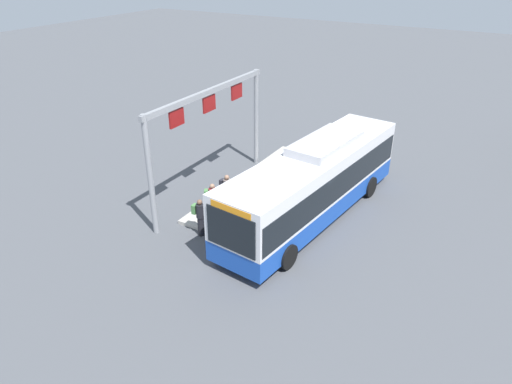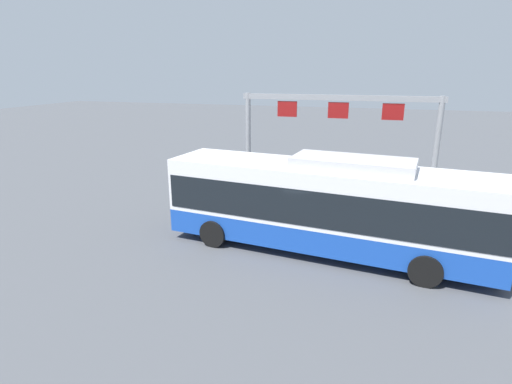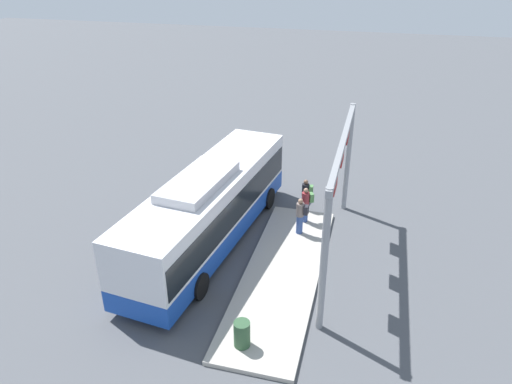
# 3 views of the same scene
# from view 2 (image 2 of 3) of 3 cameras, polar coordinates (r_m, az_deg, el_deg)

# --- Properties ---
(ground_plane) EXTENTS (120.00, 120.00, 0.00)m
(ground_plane) POSITION_cam_2_polar(r_m,az_deg,el_deg) (15.00, 9.32, -8.09)
(ground_plane) COLOR #4C4F54
(platform_curb) EXTENTS (10.00, 2.80, 0.16)m
(platform_curb) POSITION_cam_2_polar(r_m,az_deg,el_deg) (18.03, 15.59, -3.92)
(platform_curb) COLOR #B2ADA3
(platform_curb) RESTS_ON ground
(bus_main) EXTENTS (11.43, 3.80, 3.46)m
(bus_main) POSITION_cam_2_polar(r_m,az_deg,el_deg) (14.35, 9.68, -1.49)
(bus_main) COLOR #1947AD
(bus_main) RESTS_ON ground
(person_boarding) EXTENTS (0.53, 0.61, 1.67)m
(person_boarding) POSITION_cam_2_polar(r_m,az_deg,el_deg) (18.41, 3.27, 0.28)
(person_boarding) COLOR #334C8C
(person_boarding) RESTS_ON platform_curb
(person_waiting_near) EXTENTS (0.37, 0.55, 1.67)m
(person_waiting_near) POSITION_cam_2_polar(r_m,az_deg,el_deg) (18.15, 6.48, -0.04)
(person_waiting_near) COLOR #334C8C
(person_waiting_near) RESTS_ON platform_curb
(person_waiting_mid) EXTENTS (0.36, 0.54, 1.67)m
(person_waiting_mid) POSITION_cam_2_polar(r_m,az_deg,el_deg) (18.58, -0.37, -0.05)
(person_waiting_mid) COLOR black
(person_waiting_mid) RESTS_ON ground
(platform_sign_gantry) EXTENTS (8.83, 0.24, 5.20)m
(platform_sign_gantry) POSITION_cam_2_polar(r_m,az_deg,el_deg) (18.98, 11.24, 8.77)
(platform_sign_gantry) COLOR gray
(platform_sign_gantry) RESTS_ON ground
(trash_bin) EXTENTS (0.52, 0.52, 0.90)m
(trash_bin) POSITION_cam_2_polar(r_m,az_deg,el_deg) (17.88, 28.66, -3.78)
(trash_bin) COLOR #2D5133
(trash_bin) RESTS_ON platform_curb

